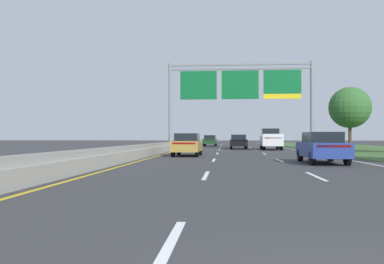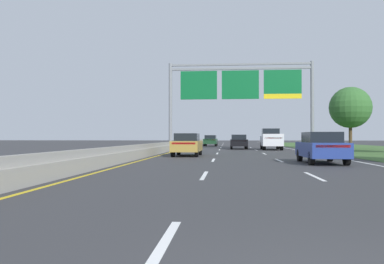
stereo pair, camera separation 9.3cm
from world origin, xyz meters
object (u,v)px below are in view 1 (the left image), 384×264
at_px(pickup_truck_white, 271,139).
at_px(car_darkgreen_left_lane_sedan, 210,140).
at_px(overhead_sign_gantry, 240,88).
at_px(car_blue_right_lane_sedan, 322,147).
at_px(roadside_tree_far, 350,108).
at_px(car_gold_left_lane_sedan, 187,144).
at_px(car_black_centre_lane_sedan, 238,142).

xyz_separation_m(pickup_truck_white, car_darkgreen_left_lane_sedan, (-6.93, 15.66, -0.26)).
height_order(overhead_sign_gantry, car_blue_right_lane_sedan, overhead_sign_gantry).
bearing_deg(car_blue_right_lane_sedan, pickup_truck_white, 0.37).
bearing_deg(car_darkgreen_left_lane_sedan, roadside_tree_far, -126.31).
xyz_separation_m(pickup_truck_white, car_gold_left_lane_sedan, (-7.33, -14.04, -0.26)).
height_order(pickup_truck_white, roadside_tree_far, roadside_tree_far).
relative_size(car_blue_right_lane_sedan, roadside_tree_far, 0.64).
bearing_deg(roadside_tree_far, car_black_centre_lane_sedan, -174.45).
height_order(car_blue_right_lane_sedan, car_black_centre_lane_sedan, same).
distance_m(car_darkgreen_left_lane_sedan, car_gold_left_lane_sedan, 29.70).
xyz_separation_m(car_black_centre_lane_sedan, roadside_tree_far, (12.24, 1.19, 3.74)).
height_order(pickup_truck_white, car_black_centre_lane_sedan, pickup_truck_white).
xyz_separation_m(overhead_sign_gantry, car_blue_right_lane_sedan, (3.36, -21.01, -5.63)).
bearing_deg(car_darkgreen_left_lane_sedan, overhead_sign_gantry, -164.92).
distance_m(car_blue_right_lane_sedan, roadside_tree_far, 26.18).
distance_m(overhead_sign_gantry, pickup_truck_white, 6.24).
height_order(car_darkgreen_left_lane_sedan, roadside_tree_far, roadside_tree_far).
distance_m(overhead_sign_gantry, car_darkgreen_left_lane_sedan, 17.18).
bearing_deg(overhead_sign_gantry, roadside_tree_far, 15.55).
xyz_separation_m(car_darkgreen_left_lane_sedan, car_gold_left_lane_sedan, (-0.39, -29.69, 0.00)).
distance_m(overhead_sign_gantry, car_blue_right_lane_sedan, 22.01).
bearing_deg(overhead_sign_gantry, car_blue_right_lane_sedan, -80.91).
distance_m(overhead_sign_gantry, car_black_centre_lane_sedan, 6.04).
bearing_deg(car_gold_left_lane_sedan, roadside_tree_far, -42.76).
distance_m(car_darkgreen_left_lane_sedan, roadside_tree_far, 20.51).
bearing_deg(car_black_centre_lane_sedan, overhead_sign_gantry, -177.02).
relative_size(pickup_truck_white, car_darkgreen_left_lane_sedan, 1.22).
distance_m(car_black_centre_lane_sedan, roadside_tree_far, 12.85).
bearing_deg(pickup_truck_white, overhead_sign_gantry, 94.12).
bearing_deg(overhead_sign_gantry, car_gold_left_lane_sedan, -106.63).
bearing_deg(roadside_tree_far, car_darkgreen_left_lane_sedan, 141.98).
height_order(car_darkgreen_left_lane_sedan, car_black_centre_lane_sedan, same).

